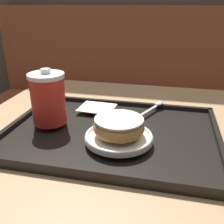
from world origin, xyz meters
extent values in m
cube|color=brown|center=(-0.13, 0.84, 0.23)|extent=(1.64, 0.44, 0.45)
cube|color=brown|center=(-0.13, 1.02, 0.73)|extent=(1.64, 0.08, 0.55)
cube|color=tan|center=(0.00, 0.00, 0.70)|extent=(0.78, 0.84, 0.03)
cube|color=black|center=(0.01, -0.02, 0.72)|extent=(0.51, 0.38, 0.01)
cube|color=black|center=(0.01, -0.21, 0.73)|extent=(0.51, 0.01, 0.01)
cube|color=black|center=(0.01, 0.16, 0.73)|extent=(0.51, 0.01, 0.01)
cube|color=black|center=(-0.24, -0.02, 0.73)|extent=(0.01, 0.38, 0.01)
cube|color=black|center=(0.27, -0.02, 0.73)|extent=(0.01, 0.38, 0.01)
cube|color=white|center=(-0.06, 0.09, 0.74)|extent=(0.11, 0.09, 0.00)
cylinder|color=red|center=(-0.15, -0.03, 0.79)|extent=(0.08, 0.08, 0.12)
cylinder|color=white|center=(-0.15, -0.03, 0.86)|extent=(0.09, 0.09, 0.01)
cylinder|color=white|center=(-0.15, -0.03, 0.87)|extent=(0.02, 0.02, 0.01)
cylinder|color=white|center=(0.04, -0.08, 0.74)|extent=(0.15, 0.15, 0.01)
torus|color=white|center=(0.04, -0.08, 0.74)|extent=(0.15, 0.15, 0.01)
torus|color=tan|center=(0.04, -0.08, 0.77)|extent=(0.11, 0.11, 0.03)
cylinder|color=white|center=(0.04, -0.08, 0.78)|extent=(0.11, 0.11, 0.00)
ellipsoid|color=silver|center=(0.12, 0.15, 0.74)|extent=(0.03, 0.04, 0.01)
cube|color=silver|center=(0.09, 0.09, 0.74)|extent=(0.05, 0.10, 0.00)
camera|label=1|loc=(0.14, -0.59, 1.02)|focal=42.00mm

